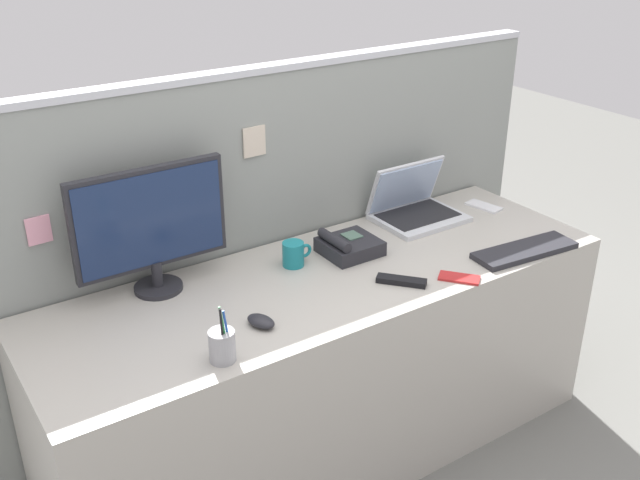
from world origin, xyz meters
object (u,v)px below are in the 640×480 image
Objects in this scene: laptop at (414,205)px; desk_phone at (348,246)px; coffee_mug at (294,254)px; keyboard_main at (525,250)px; pen_cup at (222,345)px; tv_remote at (401,281)px; computer_mouse_right_hand at (261,321)px; cell_phone_white_slab at (484,206)px; cell_phone_red_case at (459,278)px; desktop_monitor at (151,224)px.

desk_phone is at bearing -163.85° from laptop.
keyboard_main is at bearing -27.41° from coffee_mug.
pen_cup is 1.09× the size of tv_remote.
cell_phone_white_slab is (1.24, 0.29, -0.01)m from computer_mouse_right_hand.
pen_cup reaches higher than keyboard_main.
tv_remote reaches higher than cell_phone_red_case.
desk_phone is 0.22m from coffee_mug.
keyboard_main is 0.53m from tv_remote.
laptop reaches higher than cell_phone_white_slab.
coffee_mug is (-0.22, 0.03, 0.01)m from desk_phone.
desktop_monitor is 4.48× the size of coffee_mug.
laptop is at bearing 7.89° from coffee_mug.
desktop_monitor is 3.46× the size of cell_phone_white_slab.
desktop_monitor is at bearing 110.93° from cell_phone_red_case.
tv_remote is 1.47× the size of coffee_mug.
desktop_monitor reaches higher than coffee_mug.
pen_cup is at bearing -90.84° from desktop_monitor.
computer_mouse_right_hand is at bearing -153.80° from desk_phone.
computer_mouse_right_hand is 1.28m from cell_phone_white_slab.
coffee_mug is at bearing -13.37° from desktop_monitor.
cell_phone_white_slab is (1.43, 0.39, -0.05)m from pen_cup.
coffee_mug is at bearing 158.22° from keyboard_main.
pen_cup is at bearing 144.83° from tv_remote.
pen_cup is 0.72m from tv_remote.
laptop is at bearing 5.04° from tv_remote.
laptop is at bearing 16.15° from desk_phone.
desk_phone reaches higher than cell_phone_white_slab.
laptop is 0.43m from desk_phone.
keyboard_main is at bearing -75.08° from laptop.
tv_remote is 0.40m from coffee_mug.
desktop_monitor is 1.12m from laptop.
desktop_monitor is 0.52m from coffee_mug.
cell_phone_red_case is at bearing -172.29° from keyboard_main.
cell_phone_red_case is at bearing -61.45° from desk_phone.
cell_phone_red_case is (0.20, -0.37, -0.03)m from desk_phone.
desktop_monitor reaches higher than cell_phone_white_slab.
desk_phone is 0.65m from keyboard_main.
tv_remote is at bearing 177.48° from keyboard_main.
desktop_monitor is at bearing 166.63° from coffee_mug.
desk_phone is 0.78m from pen_cup.
cell_phone_red_case and cell_phone_white_slab have the same top height.
computer_mouse_right_hand is at bearing 179.80° from keyboard_main.
keyboard_main is (0.13, -0.48, -0.04)m from laptop.
cell_phone_red_case is 0.93× the size of cell_phone_white_slab.
cell_phone_red_case is at bearing -27.09° from computer_mouse_right_hand.
computer_mouse_right_hand is at bearing -66.41° from desktop_monitor.
desk_phone is 1.44× the size of cell_phone_red_case.
coffee_mug is at bearing 38.78° from pen_cup.
coffee_mug is at bearing 97.00° from cell_phone_red_case.
pen_cup reaches higher than cell_phone_red_case.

